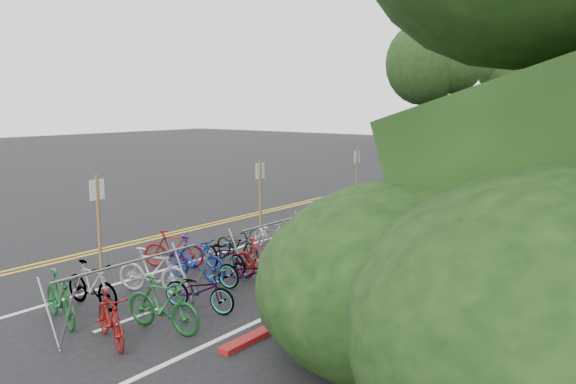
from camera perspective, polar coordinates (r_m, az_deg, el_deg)
The scene contains 9 objects.
ground at distance 15.41m, azimuth -16.80°, elevation -7.49°, with size 120.00×120.00×0.00m, color black.
road_markings at distance 22.27m, azimuth 5.80°, elevation -2.10°, with size 7.47×80.00×0.01m.
red_curb at distance 21.89m, azimuth 19.85°, elevation -2.67°, with size 0.25×28.00×0.10m, color maroon.
bike_rack_front at distance 11.33m, azimuth -15.64°, elevation -8.46°, with size 1.19×3.29×1.27m.
bike_racks_rest at distance 23.60m, azimuth 14.47°, elevation 0.38°, with size 1.14×23.00×1.17m.
signpost_near at distance 14.50m, azimuth -18.69°, elevation -2.68°, with size 0.08×0.40×2.55m.
signposts_rest at distance 25.43m, azimuth 10.45°, elevation 2.43°, with size 0.08×18.40×2.50m.
bike_front at distance 15.09m, azimuth -11.55°, elevation -5.68°, with size 1.65×0.47×0.99m, color maroon.
bike_valet at distance 14.10m, azimuth -4.81°, elevation -6.59°, with size 3.35×10.72×1.09m.
Camera 1 is at (12.12, -8.49, 4.27)m, focal length 35.00 mm.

